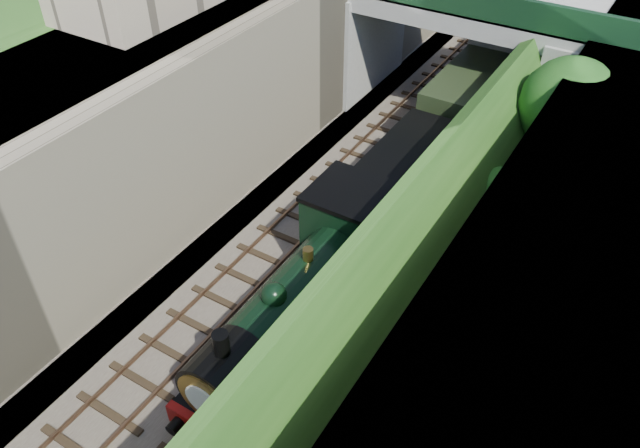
{
  "coord_description": "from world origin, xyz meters",
  "views": [
    {
      "loc": [
        8.62,
        -3.63,
        16.03
      ],
      "look_at": [
        0.0,
        10.45,
        2.26
      ],
      "focal_mm": 35.0,
      "sensor_mm": 36.0,
      "label": 1
    }
  ],
  "objects_px": {
    "tree": "(572,108)",
    "tender": "(407,183)",
    "road_bridge": "(490,41)",
    "locomotive": "(306,295)"
  },
  "relations": [
    {
      "from": "road_bridge",
      "to": "tender",
      "type": "relative_size",
      "value": 2.67
    },
    {
      "from": "road_bridge",
      "to": "locomotive",
      "type": "height_order",
      "value": "road_bridge"
    },
    {
      "from": "tender",
      "to": "tree",
      "type": "bearing_deg",
      "value": 36.51
    },
    {
      "from": "locomotive",
      "to": "road_bridge",
      "type": "bearing_deg",
      "value": 90.9
    },
    {
      "from": "locomotive",
      "to": "tender",
      "type": "height_order",
      "value": "locomotive"
    },
    {
      "from": "tree",
      "to": "tender",
      "type": "bearing_deg",
      "value": -143.49
    },
    {
      "from": "road_bridge",
      "to": "tree",
      "type": "height_order",
      "value": "road_bridge"
    },
    {
      "from": "road_bridge",
      "to": "locomotive",
      "type": "bearing_deg",
      "value": -89.1
    },
    {
      "from": "tree",
      "to": "tender",
      "type": "xyz_separation_m",
      "value": [
        -4.71,
        -3.49,
        -3.03
      ]
    },
    {
      "from": "tree",
      "to": "locomotive",
      "type": "distance_m",
      "value": 12.15
    }
  ]
}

